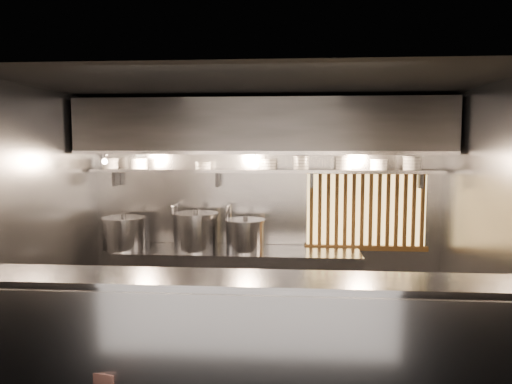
# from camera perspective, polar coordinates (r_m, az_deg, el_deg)

# --- Properties ---
(floor) EXTENTS (4.50, 4.50, 0.00)m
(floor) POSITION_cam_1_polar(r_m,az_deg,el_deg) (5.44, -0.07, -18.58)
(floor) COLOR black
(floor) RESTS_ON ground
(ceiling) EXTENTS (4.50, 4.50, 0.00)m
(ceiling) POSITION_cam_1_polar(r_m,az_deg,el_deg) (4.99, -0.07, 12.17)
(ceiling) COLOR black
(ceiling) RESTS_ON wall_back
(wall_back) EXTENTS (4.50, 0.00, 4.50)m
(wall_back) POSITION_cam_1_polar(r_m,az_deg,el_deg) (6.51, 1.01, -1.70)
(wall_back) COLOR gray
(wall_back) RESTS_ON floor
(wall_left) EXTENTS (0.00, 3.00, 3.00)m
(wall_left) POSITION_cam_1_polar(r_m,az_deg,el_deg) (5.67, -23.39, -3.26)
(wall_left) COLOR gray
(wall_left) RESTS_ON floor
(wall_right) EXTENTS (0.00, 3.00, 3.00)m
(wall_right) POSITION_cam_1_polar(r_m,az_deg,el_deg) (5.34, 24.81, -3.85)
(wall_right) COLOR gray
(wall_right) RESTS_ON floor
(serving_counter) EXTENTS (4.50, 0.56, 1.13)m
(serving_counter) POSITION_cam_1_polar(r_m,az_deg,el_deg) (4.34, -1.15, -16.94)
(serving_counter) COLOR gray
(serving_counter) RESTS_ON floor
(cooking_bench) EXTENTS (3.00, 0.70, 0.90)m
(cooking_bench) POSITION_cam_1_polar(r_m,az_deg,el_deg) (6.37, -1.96, -10.61)
(cooking_bench) COLOR gray
(cooking_bench) RESTS_ON floor
(bowl_shelf) EXTENTS (4.40, 0.34, 0.04)m
(bowl_shelf) POSITION_cam_1_polar(r_m,az_deg,el_deg) (6.29, 0.91, 2.43)
(bowl_shelf) COLOR gray
(bowl_shelf) RESTS_ON wall_back
(exhaust_hood) EXTENTS (4.40, 0.81, 0.65)m
(exhaust_hood) POSITION_cam_1_polar(r_m,az_deg,el_deg) (6.06, 0.78, 7.46)
(exhaust_hood) COLOR #2D2D30
(exhaust_hood) RESTS_ON ceiling
(wood_screen) EXTENTS (1.56, 0.09, 1.04)m
(wood_screen) POSITION_cam_1_polar(r_m,az_deg,el_deg) (6.51, 12.48, -2.01)
(wood_screen) COLOR #FFCF72
(wood_screen) RESTS_ON wall_back
(faucet_left) EXTENTS (0.04, 0.30, 0.50)m
(faucet_left) POSITION_cam_1_polar(r_m,az_deg,el_deg) (6.57, -9.15, -2.53)
(faucet_left) COLOR silver
(faucet_left) RESTS_ON wall_back
(faucet_right) EXTENTS (0.04, 0.30, 0.50)m
(faucet_right) POSITION_cam_1_polar(r_m,az_deg,el_deg) (6.44, -3.07, -2.63)
(faucet_right) COLOR silver
(faucet_right) RESTS_ON wall_back
(heat_lamp) EXTENTS (0.25, 0.35, 0.20)m
(heat_lamp) POSITION_cam_1_polar(r_m,az_deg,el_deg) (6.24, -17.10, 3.88)
(heat_lamp) COLOR gray
(heat_lamp) RESTS_ON exhaust_hood
(pendant_bulb) EXTENTS (0.09, 0.09, 0.19)m
(pendant_bulb) POSITION_cam_1_polar(r_m,az_deg,el_deg) (6.17, -0.09, 3.13)
(pendant_bulb) COLOR #2D2D30
(pendant_bulb) RESTS_ON exhaust_hood
(stock_pot_left) EXTENTS (0.56, 0.56, 0.44)m
(stock_pot_left) POSITION_cam_1_polar(r_m,az_deg,el_deg) (6.51, -14.85, -4.54)
(stock_pot_left) COLOR gray
(stock_pot_left) RESTS_ON cooking_bench
(stock_pot_mid) EXTENTS (0.71, 0.71, 0.51)m
(stock_pot_mid) POSITION_cam_1_polar(r_m,az_deg,el_deg) (6.29, -6.91, -4.45)
(stock_pot_mid) COLOR gray
(stock_pot_mid) RESTS_ON cooking_bench
(stock_pot_right) EXTENTS (0.57, 0.57, 0.43)m
(stock_pot_right) POSITION_cam_1_polar(r_m,az_deg,el_deg) (6.18, -1.23, -4.93)
(stock_pot_right) COLOR gray
(stock_pot_right) RESTS_ON cooking_bench
(bowl_stack_0) EXTENTS (0.22, 0.22, 0.13)m
(bowl_stack_0) POSITION_cam_1_polar(r_m,az_deg,el_deg) (6.71, -16.34, 3.14)
(bowl_stack_0) COLOR white
(bowl_stack_0) RESTS_ON bowl_shelf
(bowl_stack_1) EXTENTS (0.23, 0.23, 0.13)m
(bowl_stack_1) POSITION_cam_1_polar(r_m,az_deg,el_deg) (6.59, -13.22, 3.18)
(bowl_stack_1) COLOR white
(bowl_stack_1) RESTS_ON bowl_shelf
(bowl_stack_2) EXTENTS (0.21, 0.21, 0.09)m
(bowl_stack_2) POSITION_cam_1_polar(r_m,az_deg,el_deg) (6.38, -6.07, 3.05)
(bowl_stack_2) COLOR white
(bowl_stack_2) RESTS_ON bowl_shelf
(bowl_stack_3) EXTENTS (0.22, 0.22, 0.13)m
(bowl_stack_3) POSITION_cam_1_polar(r_m,az_deg,el_deg) (6.28, 1.41, 3.21)
(bowl_stack_3) COLOR white
(bowl_stack_3) RESTS_ON bowl_shelf
(bowl_stack_4) EXTENTS (0.21, 0.21, 0.17)m
(bowl_stack_4) POSITION_cam_1_polar(r_m,az_deg,el_deg) (6.27, 5.18, 3.36)
(bowl_stack_4) COLOR white
(bowl_stack_4) RESTS_ON bowl_shelf
(bowl_stack_5) EXTENTS (0.21, 0.21, 0.17)m
(bowl_stack_5) POSITION_cam_1_polar(r_m,az_deg,el_deg) (6.30, 9.99, 3.31)
(bowl_stack_5) COLOR white
(bowl_stack_5) RESTS_ON bowl_shelf
(bowl_stack_6) EXTENTS (0.22, 0.22, 0.13)m
(bowl_stack_6) POSITION_cam_1_polar(r_m,az_deg,el_deg) (6.35, 13.86, 3.08)
(bowl_stack_6) COLOR white
(bowl_stack_6) RESTS_ON bowl_shelf
(bowl_stack_7) EXTENTS (0.24, 0.24, 0.17)m
(bowl_stack_7) POSITION_cam_1_polar(r_m,az_deg,el_deg) (6.43, 17.41, 3.18)
(bowl_stack_7) COLOR white
(bowl_stack_7) RESTS_ON bowl_shelf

